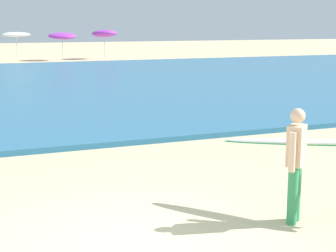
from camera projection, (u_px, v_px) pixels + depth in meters
The scene contains 5 objects.
ground_plane at pixel (133, 247), 7.16m from camera, with size 160.00×160.00×0.00m, color beige.
surfer_with_board at pixel (300, 152), 8.06m from camera, with size 1.95×2.23×1.73m.
beach_umbrella_5 at pixel (16, 34), 44.04m from camera, with size 2.25×2.27×2.29m.
beach_umbrella_6 at pixel (62, 36), 43.37m from camera, with size 2.27×2.31×2.29m.
beach_umbrella_7 at pixel (104, 34), 45.13m from camera, with size 2.12×2.15×2.49m.
Camera 1 is at (-2.13, -6.40, 2.93)m, focal length 57.38 mm.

